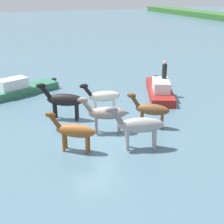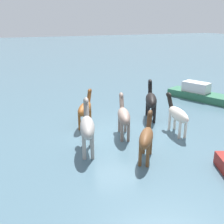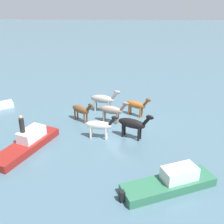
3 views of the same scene
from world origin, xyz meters
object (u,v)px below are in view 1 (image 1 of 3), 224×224
at_px(boat_tender_starboard, 160,91).
at_px(person_watcher_seated, 164,70).
at_px(boat_skiff_near, 21,90).
at_px(horse_gray_outer, 64,100).
at_px(horse_dark_mare, 151,109).
at_px(horse_mid_herd, 103,96).
at_px(horse_chestnut_trailing, 74,131).
at_px(horse_pinto_flank, 139,125).
at_px(horse_rear_stallion, 106,113).

height_order(boat_tender_starboard, person_watcher_seated, person_watcher_seated).
xyz_separation_m(boat_skiff_near, person_watcher_seated, (3.86, 9.00, 1.44)).
height_order(horse_gray_outer, boat_skiff_near, horse_gray_outer).
height_order(boat_skiff_near, person_watcher_seated, person_watcher_seated).
bearing_deg(person_watcher_seated, boat_skiff_near, -113.23).
bearing_deg(boat_tender_starboard, boat_skiff_near, -89.65).
bearing_deg(horse_dark_mare, boat_skiff_near, -16.63).
xyz_separation_m(horse_mid_herd, boat_tender_starboard, (-1.60, 4.69, -0.69)).
xyz_separation_m(horse_chestnut_trailing, boat_skiff_near, (-9.25, -1.31, -0.67)).
bearing_deg(horse_pinto_flank, horse_chestnut_trailing, 0.68).
relative_size(horse_pinto_flank, horse_rear_stallion, 1.10).
bearing_deg(horse_dark_mare, horse_gray_outer, 4.01).
xyz_separation_m(horse_mid_herd, horse_pinto_flank, (4.73, 0.01, 0.13)).
distance_m(horse_dark_mare, person_watcher_seated, 5.42).
distance_m(horse_pinto_flank, boat_tender_starboard, 7.92).
bearing_deg(horse_pinto_flank, horse_mid_herd, -72.68).
bearing_deg(horse_chestnut_trailing, boat_skiff_near, -47.94).
bearing_deg(horse_mid_herd, horse_rear_stallion, 83.09).
relative_size(horse_dark_mare, boat_skiff_near, 0.38).
xyz_separation_m(horse_gray_outer, horse_chestnut_trailing, (3.82, -0.46, -0.14)).
distance_m(horse_chestnut_trailing, person_watcher_seated, 9.42).
height_order(horse_rear_stallion, person_watcher_seated, person_watcher_seated).
relative_size(horse_pinto_flank, horse_chestnut_trailing, 1.26).
xyz_separation_m(horse_pinto_flank, horse_rear_stallion, (-2.14, -0.80, -0.09)).
relative_size(horse_mid_herd, horse_dark_mare, 1.18).
bearing_deg(boat_tender_starboard, horse_chestnut_trailing, -30.22).
relative_size(horse_gray_outer, person_watcher_seated, 2.12).
relative_size(horse_chestnut_trailing, person_watcher_seated, 1.78).
xyz_separation_m(horse_gray_outer, horse_rear_stallion, (2.51, 1.54, -0.08)).
bearing_deg(boat_skiff_near, horse_chestnut_trailing, 76.01).
xyz_separation_m(horse_dark_mare, boat_skiff_near, (-8.13, -5.75, -0.66)).
relative_size(horse_dark_mare, horse_pinto_flank, 0.75).
bearing_deg(boat_skiff_near, boat_tender_starboard, 134.83).
bearing_deg(horse_gray_outer, horse_rear_stallion, 149.04).
bearing_deg(horse_gray_outer, horse_pinto_flank, 144.26).
xyz_separation_m(horse_pinto_flank, boat_skiff_near, (-10.09, -4.11, -0.82)).
height_order(horse_pinto_flank, horse_rear_stallion, horse_pinto_flank).
relative_size(horse_mid_herd, horse_pinto_flank, 0.89).
distance_m(horse_dark_mare, boat_tender_starboard, 5.38).
distance_m(horse_dark_mare, horse_gray_outer, 4.81).
bearing_deg(horse_dark_mare, horse_pinto_flank, 88.09).
xyz_separation_m(horse_mid_herd, horse_chestnut_trailing, (3.90, -2.79, -0.02)).
height_order(horse_dark_mare, person_watcher_seated, person_watcher_seated).
xyz_separation_m(horse_mid_herd, horse_gray_outer, (0.08, -2.34, 0.12)).
height_order(horse_mid_herd, horse_chestnut_trailing, horse_mid_herd).
bearing_deg(horse_rear_stallion, person_watcher_seated, -124.79).
bearing_deg(boat_tender_starboard, horse_mid_herd, -47.66).
relative_size(horse_mid_herd, horse_rear_stallion, 0.98).
height_order(horse_chestnut_trailing, horse_rear_stallion, horse_rear_stallion).
bearing_deg(horse_pinto_flank, boat_tender_starboard, -109.26).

